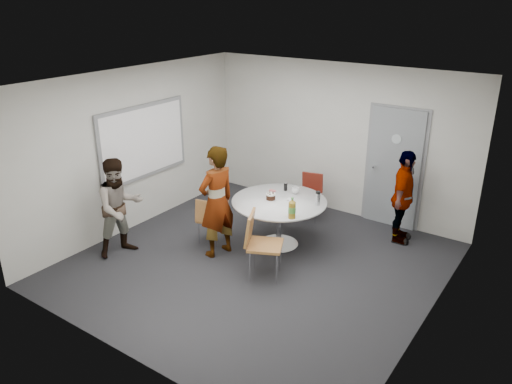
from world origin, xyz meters
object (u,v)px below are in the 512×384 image
Objects in this scene: door at (394,168)px; table at (280,207)px; person_main at (217,202)px; chair_near_right at (258,238)px; person_right at (403,197)px; chair_far at (311,191)px; whiteboard at (144,142)px; person_left at (120,207)px; chair_near_left at (209,217)px.

door reaches higher than table.
person_main is at bearing -124.97° from door.
door is 2.17× the size of chair_near_right.
person_main is at bearing 123.49° from person_right.
table is 1.81× the size of chair_far.
whiteboard is at bearing 104.33° from person_right.
whiteboard reaches higher than chair_near_right.
chair_near_right is (2.67, -0.46, -0.85)m from whiteboard.
person_right reaches higher than table.
person_main is (-1.79, -2.55, -0.16)m from door.
person_main is 1.13× the size of person_left.
person_main is (-0.51, -2.00, 0.37)m from chair_far.
chair_near_left is at bearing 117.15° from person_right.
door reaches higher than person_right.
door is at bearing -24.47° from person_left.
whiteboard reaches higher than person_right.
person_left is at bearing -139.83° from table.
chair_near_left is 0.51× the size of person_left.
person_main is at bearing -130.34° from table.
chair_near_right is (0.24, -0.96, -0.07)m from table.
chair_far is at bearing 81.07° from person_right.
table is at bearing 18.31° from chair_near_left.
person_left is at bearing -131.77° from door.
person_left reaches higher than chair_near_left.
chair_far reaches higher than chair_near_left.
person_right is (1.26, 2.21, 0.17)m from chair_near_right.
table is at bearing -32.53° from person_left.
person_main is at bearing -127.55° from chair_near_right.
person_right is (3.38, 2.84, -0.00)m from person_left.
person_left reaches higher than chair_near_right.
chair_near_left is 2.01m from chair_far.
table is at bearing -122.43° from door.
chair_near_right is (1.21, -0.37, 0.13)m from chair_near_left.
door reaches higher than chair_far.
person_left is (0.55, -1.09, -0.68)m from whiteboard.
whiteboard is 1.24× the size of person_right.
table is (-1.14, -1.79, -0.36)m from door.
person_left reaches higher than table.
whiteboard reaches higher than table.
table is 0.96× the size of person_left.
person_main is at bearing -38.97° from person_left.
person_right is at bearing 166.31° from chair_far.
person_left is 1.00× the size of person_right.
chair_near_left is 3.10m from person_right.
chair_near_right is 0.56× the size of person_main.
table is 0.97× the size of person_right.
door reaches higher than person_main.
whiteboard is 1.09× the size of person_main.
person_main reaches higher than person_right.
whiteboard is at bearing -86.96° from person_main.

